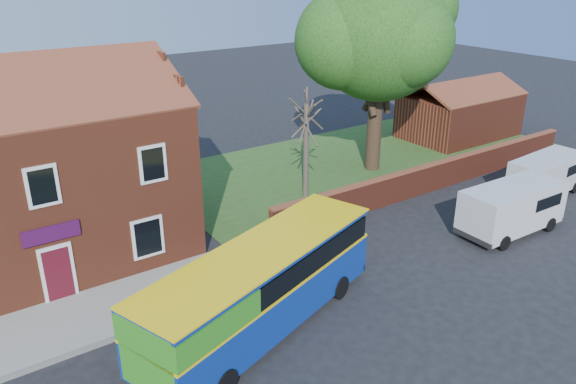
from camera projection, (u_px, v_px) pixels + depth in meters
ground at (334, 335)px, 19.04m from camera, size 120.00×120.00×0.00m
pavement at (76, 321)px, 19.68m from camera, size 18.00×3.50×0.12m
kerb at (91, 347)px, 18.35m from camera, size 18.00×0.15×0.14m
grass_strip at (364, 159)px, 35.74m from camera, size 26.00×12.00×0.04m
shop_building at (23, 183)px, 22.73m from camera, size 12.30×8.13×10.50m
boundary_wall at (438, 175)px, 30.89m from camera, size 22.00×0.38×1.60m
outbuilding at (459, 114)px, 39.87m from camera, size 8.20×5.06×4.17m
bus at (256, 289)px, 18.55m from camera, size 10.26×5.61×3.04m
van_near at (512, 207)px, 25.77m from camera, size 5.29×2.30×2.30m
van_far at (547, 174)px, 29.99m from camera, size 4.96×2.29×2.13m
large_tree at (379, 35)px, 31.34m from camera, size 9.89×7.82×12.06m
bare_tree at (306, 146)px, 29.07m from camera, size 2.08×2.48×5.55m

